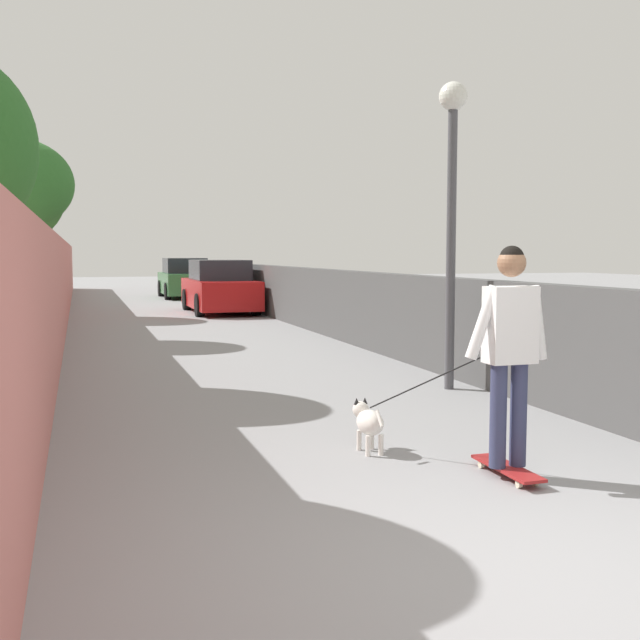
{
  "coord_description": "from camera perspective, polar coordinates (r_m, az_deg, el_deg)",
  "views": [
    {
      "loc": [
        -3.37,
        2.31,
        1.75
      ],
      "look_at": [
        4.8,
        -0.26,
        1.0
      ],
      "focal_mm": 43.09,
      "sensor_mm": 36.0,
      "label": 1
    }
  ],
  "objects": [
    {
      "name": "person_skateboarder",
      "position": [
        6.1,
        13.93,
        -1.33
      ],
      "size": [
        0.22,
        0.71,
        1.72
      ],
      "color": "#333859",
      "rests_on": "skateboard"
    },
    {
      "name": "tree_left_mid",
      "position": [
        22.48,
        -21.55,
        8.74
      ],
      "size": [
        2.51,
        2.51,
        4.69
      ],
      "color": "#473523",
      "rests_on": "ground"
    },
    {
      "name": "ground_plane",
      "position": [
        17.61,
        -9.81,
        -0.76
      ],
      "size": [
        80.0,
        80.0,
        0.0
      ],
      "primitive_type": "plane",
      "color": "gray"
    },
    {
      "name": "wall_left",
      "position": [
        15.4,
        -19.1,
        2.02
      ],
      "size": [
        48.0,
        0.3,
        2.04
      ],
      "primitive_type": "cube",
      "color": "#CC726B",
      "rests_on": "ground"
    },
    {
      "name": "skateboard",
      "position": [
        6.29,
        13.73,
        -10.66
      ],
      "size": [
        0.8,
        0.2,
        0.08
      ],
      "color": "maroon",
      "rests_on": "ground"
    },
    {
      "name": "fence_right",
      "position": [
        16.22,
        0.82,
        1.31
      ],
      "size": [
        48.0,
        0.3,
        1.4
      ],
      "primitive_type": "cube",
      "color": "#4C4C4C",
      "rests_on": "ground"
    },
    {
      "name": "lamp_post",
      "position": [
        9.97,
        9.78,
        10.37
      ],
      "size": [
        0.36,
        0.36,
        3.88
      ],
      "color": "#4C4C51",
      "rests_on": "ground"
    },
    {
      "name": "dog",
      "position": [
        6.83,
        3.66,
        -7.5
      ],
      "size": [
        1.32,
        0.88,
        1.06
      ],
      "color": "white",
      "rests_on": "ground"
    },
    {
      "name": "car_far",
      "position": [
        30.36,
        -10.01,
        2.99
      ],
      "size": [
        3.9,
        1.8,
        1.54
      ],
      "color": "#336B38",
      "rests_on": "ground"
    },
    {
      "name": "tree_left_near",
      "position": [
        16.46,
        -21.52,
        9.29
      ],
      "size": [
        2.15,
        2.15,
        3.99
      ],
      "color": "brown",
      "rests_on": "ground"
    },
    {
      "name": "car_near",
      "position": [
        22.67,
        -7.46,
        2.36
      ],
      "size": [
        4.23,
        1.8,
        1.54
      ],
      "color": "#B71414",
      "rests_on": "ground"
    }
  ]
}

